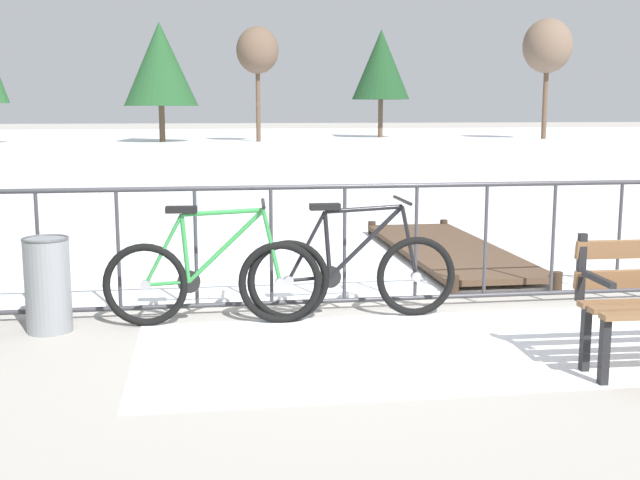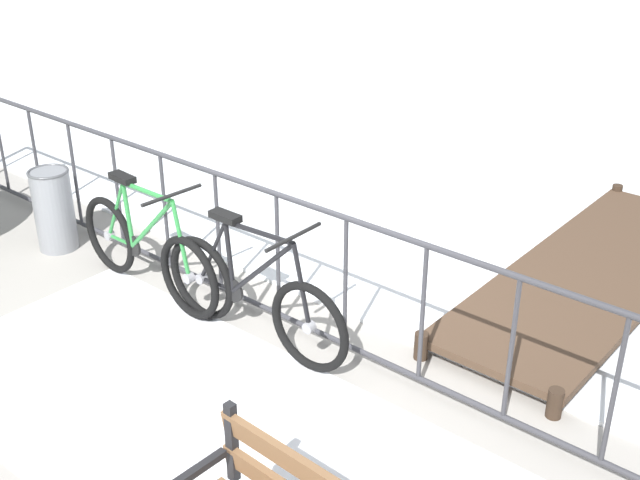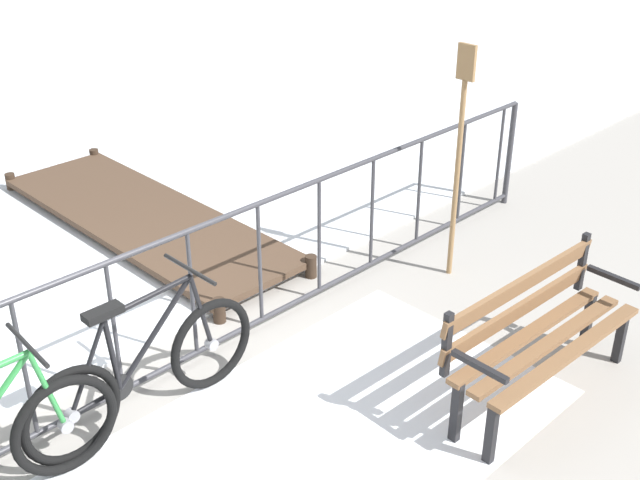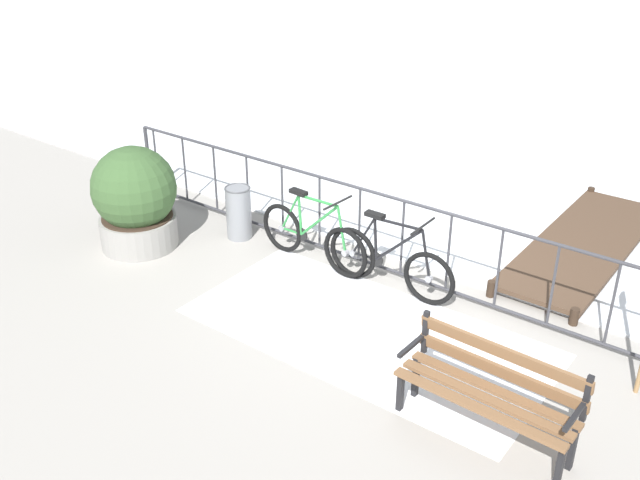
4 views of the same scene
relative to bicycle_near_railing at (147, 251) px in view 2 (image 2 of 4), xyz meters
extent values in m
plane|color=#9E9991|center=(1.11, 0.32, -0.37)|extent=(160.00, 160.00, 0.00)
cube|color=white|center=(1.41, -0.88, -0.36)|extent=(3.96, 1.89, 0.01)
cylinder|color=#38383D|center=(1.11, 0.32, 0.68)|extent=(9.00, 0.04, 0.04)
cylinder|color=#38383D|center=(1.11, 0.32, -0.29)|extent=(9.00, 0.04, 0.04)
cylinder|color=#38383D|center=(-2.60, 0.32, 0.20)|extent=(0.03, 0.03, 0.97)
cylinder|color=#38383D|center=(-1.98, 0.32, 0.20)|extent=(0.03, 0.03, 0.97)
cylinder|color=#38383D|center=(-1.36, 0.32, 0.20)|extent=(0.03, 0.03, 0.97)
cylinder|color=#38383D|center=(-0.74, 0.32, 0.20)|extent=(0.03, 0.03, 0.97)
cylinder|color=#38383D|center=(-0.13, 0.32, 0.20)|extent=(0.03, 0.03, 0.97)
cylinder|color=#38383D|center=(0.49, 0.32, 0.20)|extent=(0.03, 0.03, 0.97)
cylinder|color=#38383D|center=(1.11, 0.32, 0.20)|extent=(0.03, 0.03, 0.97)
cylinder|color=#38383D|center=(1.72, 0.32, 0.20)|extent=(0.03, 0.03, 0.97)
cylinder|color=#38383D|center=(2.34, 0.32, 0.20)|extent=(0.03, 0.03, 0.97)
cylinder|color=#38383D|center=(2.96, 0.32, 0.20)|extent=(0.03, 0.03, 0.97)
cylinder|color=#38383D|center=(3.58, 0.32, 0.20)|extent=(0.03, 0.03, 0.97)
torus|color=black|center=(-0.52, 0.03, -0.04)|extent=(0.66, 0.10, 0.66)
cylinder|color=gray|center=(-0.52, 0.03, -0.04)|extent=(0.08, 0.06, 0.08)
torus|color=black|center=(0.53, -0.03, -0.04)|extent=(0.66, 0.10, 0.66)
cylinder|color=gray|center=(0.53, -0.03, -0.04)|extent=(0.08, 0.06, 0.08)
cylinder|color=#2D843D|center=(-0.21, 0.01, 0.25)|extent=(0.08, 0.04, 0.53)
cylinder|color=#2D843D|center=(0.11, -0.01, 0.26)|extent=(0.61, 0.07, 0.59)
cylinder|color=#2D843D|center=(0.09, -0.01, 0.53)|extent=(0.63, 0.08, 0.07)
cylinder|color=#2D843D|center=(-0.35, 0.02, -0.03)|extent=(0.34, 0.05, 0.05)
cylinder|color=#2D843D|center=(-0.37, 0.02, 0.24)|extent=(0.32, 0.05, 0.56)
cylinder|color=#2D843D|center=(0.46, -0.03, 0.25)|extent=(0.16, 0.04, 0.59)
cube|color=black|center=(-0.23, 0.01, 0.55)|extent=(0.25, 0.12, 0.05)
cylinder|color=black|center=(0.40, -0.03, 0.59)|extent=(0.06, 0.52, 0.03)
cylinder|color=black|center=(-0.19, 0.01, -0.02)|extent=(0.18, 0.03, 0.18)
torus|color=black|center=(0.60, 0.02, -0.04)|extent=(0.66, 0.06, 0.66)
cylinder|color=gray|center=(0.60, 0.02, -0.04)|extent=(0.08, 0.06, 0.08)
torus|color=black|center=(1.65, 0.03, -0.04)|extent=(0.66, 0.06, 0.66)
cylinder|color=gray|center=(1.65, 0.03, -0.04)|extent=(0.08, 0.06, 0.08)
cylinder|color=black|center=(0.92, 0.02, 0.25)|extent=(0.08, 0.04, 0.53)
cylinder|color=black|center=(1.23, 0.03, 0.26)|extent=(0.61, 0.04, 0.59)
cylinder|color=black|center=(1.21, 0.03, 0.53)|extent=(0.63, 0.04, 0.07)
cylinder|color=black|center=(0.77, 0.02, -0.03)|extent=(0.34, 0.03, 0.05)
cylinder|color=black|center=(0.75, 0.02, 0.24)|extent=(0.32, 0.03, 0.56)
cylinder|color=black|center=(1.59, 0.03, 0.25)|extent=(0.16, 0.03, 0.59)
cube|color=black|center=(0.89, 0.02, 0.55)|extent=(0.24, 0.10, 0.05)
cylinder|color=black|center=(1.52, 0.03, 0.59)|extent=(0.03, 0.52, 0.03)
cylinder|color=black|center=(0.94, 0.02, -0.02)|extent=(0.18, 0.02, 0.18)
cube|color=black|center=(2.37, -1.37, 0.30)|extent=(0.05, 0.05, 0.45)
cube|color=black|center=(2.36, -1.62, 0.27)|extent=(0.05, 0.40, 0.04)
cylinder|color=gray|center=(-1.24, -0.01, -0.01)|extent=(0.34, 0.34, 0.72)
torus|color=#494A4E|center=(-1.24, -0.01, 0.35)|extent=(0.35, 0.35, 0.02)
cube|color=#4C3828|center=(2.66, 2.36, -0.25)|extent=(1.10, 3.48, 0.06)
cylinder|color=#35271C|center=(2.17, 0.62, -0.27)|extent=(0.10, 0.10, 0.20)
cylinder|color=#35271C|center=(3.16, 0.62, -0.27)|extent=(0.10, 0.10, 0.20)
cylinder|color=#35271C|center=(2.17, 4.10, -0.27)|extent=(0.10, 0.10, 0.20)
camera|label=1|loc=(-0.08, -6.17, 1.33)|focal=44.80mm
camera|label=2|loc=(4.61, -3.40, 2.85)|focal=45.04mm
camera|label=3|loc=(-1.03, -3.73, 3.13)|focal=45.72mm
camera|label=4|loc=(4.96, -6.45, 4.13)|focal=40.85mm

